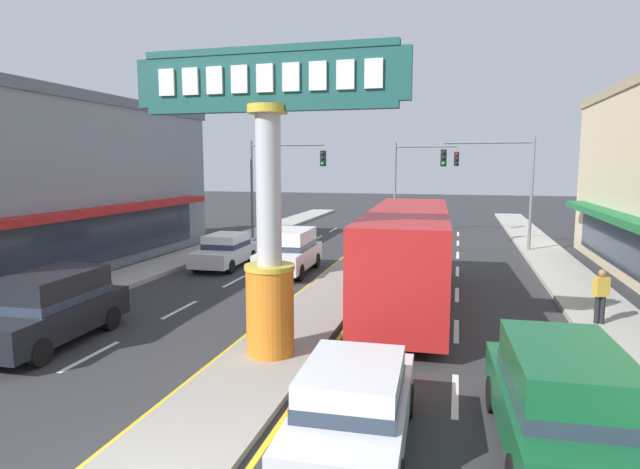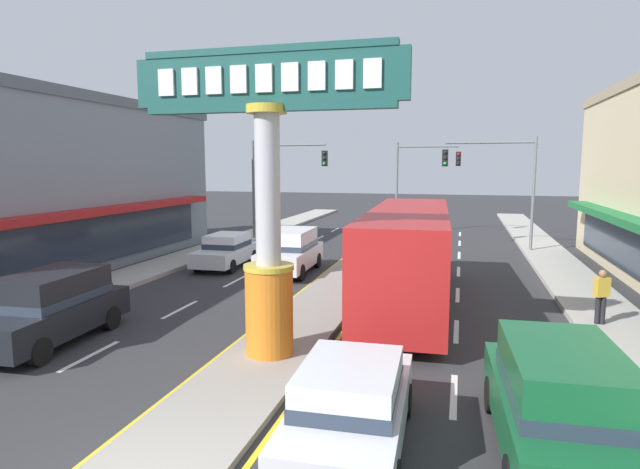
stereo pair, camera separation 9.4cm
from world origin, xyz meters
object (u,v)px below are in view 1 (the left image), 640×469
object	(u,v)px
street_bench	(18,301)
suv_far_right_lane	(290,251)
sedan_mid_left_lane	(225,250)
district_sign	(269,202)
traffic_light_left_side	(278,173)
traffic_light_right_side	(498,174)
sedan_kerb_right	(354,404)
suv_far_left_oncoming	(50,307)
pedestrian_near_kerb	(601,293)
bus_near_right_lane	(408,251)
traffic_light_median_far	(418,173)
suv_near_left_lane	(562,400)

from	to	relation	value
street_bench	suv_far_right_lane	bearing A→B (deg)	58.01
sedan_mid_left_lane	district_sign	bearing A→B (deg)	-60.18
district_sign	traffic_light_left_side	distance (m)	20.01
traffic_light_right_side	suv_far_right_lane	xyz separation A→B (m)	(-9.11, -8.21, -3.26)
traffic_light_left_side	sedan_mid_left_lane	world-z (taller)	traffic_light_left_side
sedan_mid_left_lane	sedan_kerb_right	distance (m)	16.66
suv_far_left_oncoming	pedestrian_near_kerb	bearing A→B (deg)	19.04
bus_near_right_lane	sedan_kerb_right	xyz separation A→B (m)	(0.00, -9.52, -1.08)
district_sign	suv_far_left_oncoming	distance (m)	6.73
traffic_light_left_side	sedan_mid_left_lane	size ratio (longest dim) A/B	1.42
suv_far_left_oncoming	sedan_kerb_right	bearing A→B (deg)	-19.78
bus_near_right_lane	traffic_light_median_far	bearing A→B (deg)	93.41
suv_near_left_lane	pedestrian_near_kerb	size ratio (longest dim) A/B	2.95
street_bench	pedestrian_near_kerb	world-z (taller)	pedestrian_near_kerb
district_sign	suv_near_left_lane	distance (m)	7.35
street_bench	bus_near_right_lane	bearing A→B (deg)	23.94
traffic_light_right_side	suv_far_right_lane	size ratio (longest dim) A/B	1.33
suv_far_left_oncoming	suv_near_left_lane	bearing A→B (deg)	-12.12
traffic_light_right_side	sedan_kerb_right	distance (m)	22.41
traffic_light_left_side	sedan_mid_left_lane	distance (m)	9.09
district_sign	street_bench	xyz separation A→B (m)	(-8.44, 0.99, -3.22)
sedan_kerb_right	traffic_light_left_side	bearing A→B (deg)	112.01
traffic_light_median_far	bus_near_right_lane	xyz separation A→B (m)	(1.07, -18.01, -2.33)
sedan_mid_left_lane	street_bench	world-z (taller)	sedan_mid_left_lane
traffic_light_left_side	pedestrian_near_kerb	xyz separation A→B (m)	(14.74, -14.37, -3.17)
district_sign	traffic_light_median_far	size ratio (longest dim) A/B	1.17
traffic_light_left_side	traffic_light_right_side	xyz separation A→B (m)	(12.69, -0.68, 0.00)
suv_near_left_lane	sedan_kerb_right	distance (m)	3.36
sedan_kerb_right	suv_near_left_lane	bearing A→B (deg)	9.77
suv_near_left_lane	pedestrian_near_kerb	xyz separation A→B (m)	(2.33, 7.60, 0.09)
traffic_light_median_far	bus_near_right_lane	world-z (taller)	traffic_light_median_far
sedan_mid_left_lane	suv_near_left_lane	bearing A→B (deg)	-48.19
suv_far_right_lane	traffic_light_left_side	bearing A→B (deg)	111.95
traffic_light_median_far	sedan_mid_left_lane	world-z (taller)	traffic_light_median_far
traffic_light_median_far	sedan_mid_left_lane	size ratio (longest dim) A/B	1.42
traffic_light_left_side	traffic_light_median_far	world-z (taller)	same
traffic_light_right_side	street_bench	bearing A→B (deg)	-130.52
sedan_mid_left_lane	suv_far_left_oncoming	distance (m)	10.96
traffic_light_median_far	sedan_mid_left_lane	xyz separation A→B (m)	(-7.75, -13.40, -3.41)
bus_near_right_lane	street_bench	bearing A→B (deg)	-156.06
district_sign	traffic_light_left_side	bearing A→B (deg)	108.49
sedan_kerb_right	pedestrian_near_kerb	world-z (taller)	pedestrian_near_kerb
suv_far_right_lane	district_sign	bearing A→B (deg)	-74.68
sedan_kerb_right	street_bench	world-z (taller)	sedan_kerb_right
street_bench	district_sign	bearing A→B (deg)	-6.68
street_bench	suv_far_left_oncoming	bearing A→B (deg)	-29.86
traffic_light_right_side	bus_near_right_lane	size ratio (longest dim) A/B	0.55
district_sign	suv_far_right_lane	world-z (taller)	district_sign
district_sign	traffic_light_median_far	xyz separation A→B (m)	(1.69, 23.98, 0.33)
traffic_light_left_side	street_bench	size ratio (longest dim) A/B	3.88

